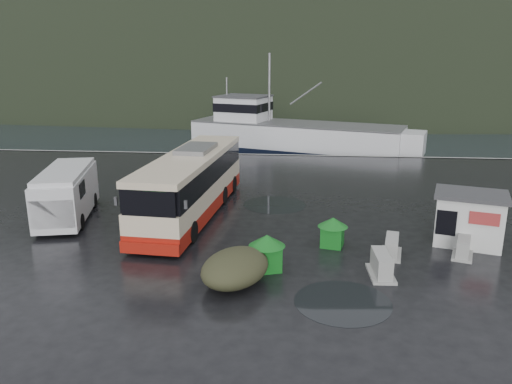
# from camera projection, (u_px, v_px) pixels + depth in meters

# --- Properties ---
(ground) EXTENTS (160.00, 160.00, 0.00)m
(ground) POSITION_uv_depth(u_px,v_px,m) (215.00, 242.00, 22.17)
(ground) COLOR black
(ground) RESTS_ON ground
(harbor_water) EXTENTS (300.00, 180.00, 0.02)m
(harbor_water) POSITION_uv_depth(u_px,v_px,m) (287.00, 86.00, 127.70)
(harbor_water) COLOR black
(harbor_water) RESTS_ON ground
(quay_edge) EXTENTS (160.00, 0.60, 1.50)m
(quay_edge) POSITION_uv_depth(u_px,v_px,m) (255.00, 154.00, 41.36)
(quay_edge) COLOR #999993
(quay_edge) RESTS_ON ground
(headland) EXTENTS (780.00, 540.00, 570.00)m
(headland) POSITION_uv_depth(u_px,v_px,m) (314.00, 69.00, 261.15)
(headland) COLOR black
(headland) RESTS_ON ground
(coach_bus) EXTENTS (4.00, 12.32, 3.43)m
(coach_bus) POSITION_uv_depth(u_px,v_px,m) (193.00, 214.00, 26.09)
(coach_bus) COLOR beige
(coach_bus) RESTS_ON ground
(white_van) EXTENTS (3.47, 6.51, 2.59)m
(white_van) POSITION_uv_depth(u_px,v_px,m) (69.00, 218.00, 25.41)
(white_van) COLOR silver
(white_van) RESTS_ON ground
(waste_bin_left) EXTENTS (1.28, 1.28, 1.42)m
(waste_bin_left) POSITION_uv_depth(u_px,v_px,m) (267.00, 269.00, 19.39)
(waste_bin_left) COLOR #12651A
(waste_bin_left) RESTS_ON ground
(waste_bin_right) EXTENTS (1.13, 1.13, 1.31)m
(waste_bin_right) POSITION_uv_depth(u_px,v_px,m) (332.00, 246.00, 21.74)
(waste_bin_right) COLOR #12651A
(waste_bin_right) RESTS_ON ground
(dome_tent) EXTENTS (3.21, 3.71, 1.23)m
(dome_tent) POSITION_uv_depth(u_px,v_px,m) (235.00, 283.00, 18.23)
(dome_tent) COLOR #343520
(dome_tent) RESTS_ON ground
(ticket_kiosk) EXTENTS (3.50, 3.02, 2.33)m
(ticket_kiosk) POSITION_uv_depth(u_px,v_px,m) (466.00, 243.00, 22.03)
(ticket_kiosk) COLOR silver
(ticket_kiosk) RESTS_ON ground
(jersey_barrier_a) EXTENTS (0.95, 1.79, 0.88)m
(jersey_barrier_a) POSITION_uv_depth(u_px,v_px,m) (381.00, 275.00, 18.88)
(jersey_barrier_a) COLOR #999993
(jersey_barrier_a) RESTS_ON ground
(jersey_barrier_b) EXTENTS (1.12, 1.75, 0.81)m
(jersey_barrier_b) POSITION_uv_depth(u_px,v_px,m) (391.00, 255.00, 20.73)
(jersey_barrier_b) COLOR #999993
(jersey_barrier_b) RESTS_ON ground
(jersey_barrier_c) EXTENTS (1.26, 1.74, 0.78)m
(jersey_barrier_c) POSITION_uv_depth(u_px,v_px,m) (462.00, 256.00, 20.68)
(jersey_barrier_c) COLOR #999993
(jersey_barrier_c) RESTS_ON ground
(fishing_trawler) EXTENTS (23.96, 12.29, 9.41)m
(fishing_trawler) POSITION_uv_depth(u_px,v_px,m) (295.00, 141.00, 47.57)
(fishing_trawler) COLOR silver
(fishing_trawler) RESTS_ON ground
(puddles) EXTENTS (14.39, 16.60, 0.01)m
(puddles) POSITION_uv_depth(u_px,v_px,m) (261.00, 250.00, 21.31)
(puddles) COLOR black
(puddles) RESTS_ON ground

